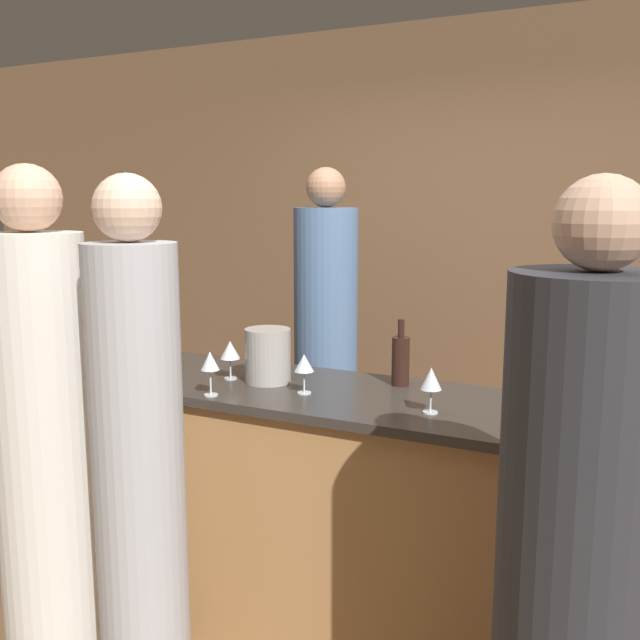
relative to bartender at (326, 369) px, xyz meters
The scene contains 14 objects.
back_wall 1.25m from the bartender, 61.32° to the left, with size 8.00×0.06×2.80m.
bar_counter 1.07m from the bartender, 56.72° to the right, with size 2.99×0.64×1.05m.
bartender is the anchor object (origin of this frame).
guest_0 2.15m from the bartender, 48.86° to the right, with size 0.37×0.37×1.82m.
guest_1 1.55m from the bartender, 104.24° to the right, with size 0.35×0.35×1.88m.
guest_2 1.48m from the bartender, 89.00° to the right, with size 0.30×0.30×1.85m.
wine_bottle_0 0.94m from the bartender, 45.59° to the right, with size 0.07×0.07×0.26m.
wine_bottle_1 1.22m from the bartender, 126.29° to the right, with size 0.07×0.07×0.30m.
ice_bucket 0.88m from the bartender, 80.02° to the right, with size 0.18×0.18×0.22m.
wine_glass_0 1.14m from the bartender, 87.01° to the right, with size 0.07×0.07×0.17m.
wine_glass_2 1.31m from the bartender, 48.16° to the right, with size 0.07×0.07×0.16m.
wine_glass_4 1.23m from the bartender, 131.19° to the right, with size 0.07×0.07×0.17m.
wine_glass_5 0.90m from the bartender, 90.89° to the right, with size 0.08×0.08×0.16m.
wine_glass_6 1.02m from the bartender, 68.98° to the right, with size 0.07×0.07×0.15m.
Camera 1 is at (0.99, -2.38, 1.76)m, focal length 40.00 mm.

